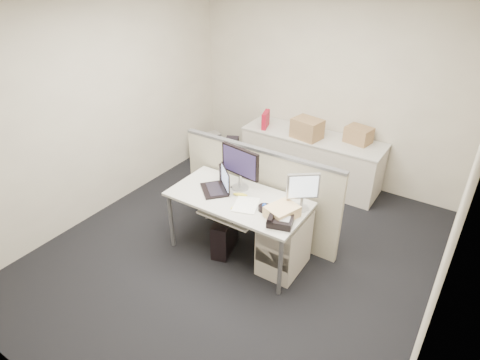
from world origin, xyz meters
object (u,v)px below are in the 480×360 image
Objects in this scene: desk at (238,203)px; monitor_main at (240,169)px; desk_phone at (280,221)px; laptop at (214,180)px.

monitor_main is at bearing 117.13° from desk.
desk_phone is at bearing -16.70° from desk.
desk_phone is at bearing 31.51° from laptop.
desk is at bearing -54.24° from monitor_main.
laptop is at bearing 153.71° from desk_phone.
desk is at bearing 147.09° from desk_phone.
monitor_main is 0.31m from laptop.
monitor_main is 0.81m from desk_phone.
monitor_main is 2.07× the size of desk_phone.
monitor_main reaches higher than laptop.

